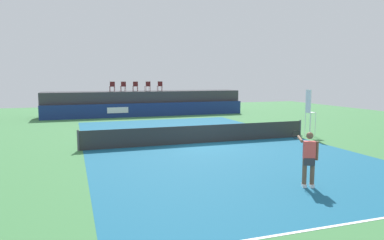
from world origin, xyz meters
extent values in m
plane|color=#3D7A42|center=(0.00, 3.00, 0.00)|extent=(48.00, 48.00, 0.00)
cube|color=#16597A|center=(0.00, 0.00, 0.00)|extent=(12.00, 22.00, 0.00)
cube|color=white|center=(0.00, -10.95, 0.01)|extent=(12.00, 0.10, 0.00)
cube|color=navy|center=(0.00, 13.50, 0.60)|extent=(18.00, 0.20, 1.20)
cube|color=white|center=(-2.70, 13.39, 0.66)|extent=(1.80, 0.02, 0.50)
cube|color=#38383D|center=(0.00, 15.30, 1.10)|extent=(18.00, 2.80, 2.20)
cylinder|color=#561919|center=(-2.74, 15.32, 2.42)|extent=(0.04, 0.04, 0.44)
cylinder|color=#561919|center=(-3.15, 15.31, 2.42)|extent=(0.04, 0.04, 0.44)
cylinder|color=#561919|center=(-2.73, 14.91, 2.42)|extent=(0.04, 0.04, 0.44)
cylinder|color=#561919|center=(-3.14, 14.90, 2.42)|extent=(0.04, 0.04, 0.44)
cube|color=#561919|center=(-2.94, 15.11, 2.66)|extent=(0.45, 0.45, 0.03)
cube|color=#561919|center=(-2.94, 14.90, 2.88)|extent=(0.44, 0.03, 0.42)
cylinder|color=#561919|center=(-1.77, 15.43, 2.42)|extent=(0.04, 0.04, 0.44)
cylinder|color=#561919|center=(-2.17, 15.40, 2.42)|extent=(0.04, 0.04, 0.44)
cylinder|color=#561919|center=(-1.74, 15.02, 2.42)|extent=(0.04, 0.04, 0.44)
cylinder|color=#561919|center=(-2.14, 15.00, 2.42)|extent=(0.04, 0.04, 0.44)
cube|color=#561919|center=(-1.95, 15.21, 2.66)|extent=(0.47, 0.47, 0.03)
cube|color=#561919|center=(-1.94, 15.00, 2.88)|extent=(0.44, 0.05, 0.42)
cylinder|color=#561919|center=(-0.63, 15.40, 2.42)|extent=(0.04, 0.04, 0.44)
cylinder|color=#561919|center=(-1.03, 15.43, 2.42)|extent=(0.04, 0.04, 0.44)
cylinder|color=#561919|center=(-0.65, 15.00, 2.42)|extent=(0.04, 0.04, 0.44)
cylinder|color=#561919|center=(-1.06, 15.02, 2.42)|extent=(0.04, 0.04, 0.44)
cube|color=#561919|center=(-0.84, 15.21, 2.66)|extent=(0.47, 0.47, 0.03)
cube|color=#561919|center=(-0.85, 15.01, 2.88)|extent=(0.44, 0.05, 0.42)
cylinder|color=#561919|center=(0.46, 15.25, 2.42)|extent=(0.04, 0.04, 0.44)
cylinder|color=#561919|center=(0.05, 15.23, 2.42)|extent=(0.04, 0.04, 0.44)
cylinder|color=#561919|center=(0.48, 14.85, 2.42)|extent=(0.04, 0.04, 0.44)
cylinder|color=#561919|center=(0.08, 14.82, 2.42)|extent=(0.04, 0.04, 0.44)
cube|color=#561919|center=(0.27, 15.04, 2.66)|extent=(0.47, 0.47, 0.03)
cube|color=#561919|center=(0.28, 14.83, 2.88)|extent=(0.44, 0.05, 0.42)
cylinder|color=#561919|center=(1.68, 15.44, 2.42)|extent=(0.04, 0.04, 0.44)
cylinder|color=#561919|center=(1.28, 15.45, 2.42)|extent=(0.04, 0.04, 0.44)
cylinder|color=#561919|center=(1.66, 15.03, 2.42)|extent=(0.04, 0.04, 0.44)
cylinder|color=#561919|center=(1.26, 15.05, 2.42)|extent=(0.04, 0.04, 0.44)
cube|color=#561919|center=(1.47, 15.24, 2.66)|extent=(0.46, 0.46, 0.03)
cube|color=#561919|center=(1.46, 15.04, 2.88)|extent=(0.44, 0.04, 0.42)
cylinder|color=white|center=(7.11, -0.19, 0.70)|extent=(0.04, 0.04, 1.40)
cylinder|color=white|center=(7.08, 0.21, 0.70)|extent=(0.04, 0.04, 1.40)
cylinder|color=white|center=(6.71, -0.21, 0.70)|extent=(0.04, 0.04, 1.40)
cylinder|color=white|center=(6.68, 0.19, 0.70)|extent=(0.04, 0.04, 1.40)
cube|color=white|center=(6.90, 0.00, 1.41)|extent=(0.47, 0.47, 0.03)
cube|color=white|center=(6.69, -0.01, 2.09)|extent=(0.05, 0.44, 1.33)
cube|color=#2D2D2D|center=(0.00, 0.00, 0.47)|extent=(12.40, 0.02, 0.95)
cylinder|color=#4C4C51|center=(-6.20, 0.00, 0.50)|extent=(0.10, 0.10, 1.00)
cylinder|color=#4C4C51|center=(6.20, 0.00, 0.50)|extent=(0.10, 0.10, 1.00)
cube|color=white|center=(0.73, -8.27, 0.05)|extent=(0.22, 0.29, 0.10)
cylinder|color=brown|center=(0.73, -8.27, 0.51)|extent=(0.14, 0.14, 0.82)
cube|color=white|center=(0.51, -8.17, 0.05)|extent=(0.22, 0.29, 0.10)
cylinder|color=brown|center=(0.51, -8.17, 0.51)|extent=(0.14, 0.14, 0.82)
cube|color=#333338|center=(0.62, -8.22, 0.84)|extent=(0.40, 0.34, 0.24)
cube|color=#E54C47|center=(0.62, -8.22, 1.20)|extent=(0.41, 0.33, 0.56)
sphere|color=brown|center=(0.62, -8.22, 1.66)|extent=(0.22, 0.22, 0.22)
cylinder|color=brown|center=(0.84, -8.32, 1.18)|extent=(0.09, 0.09, 0.60)
cylinder|color=brown|center=(0.52, -7.88, 1.50)|extent=(0.34, 0.59, 0.14)
cylinder|color=black|center=(0.69, -7.50, 1.53)|extent=(0.29, 0.16, 0.03)
torus|color=black|center=(0.82, -7.23, 1.53)|extent=(0.29, 0.15, 0.30)
sphere|color=#D8EA33|center=(3.55, 5.03, 0.04)|extent=(0.07, 0.07, 0.07)
camera|label=1|loc=(-6.40, -17.42, 3.48)|focal=33.19mm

